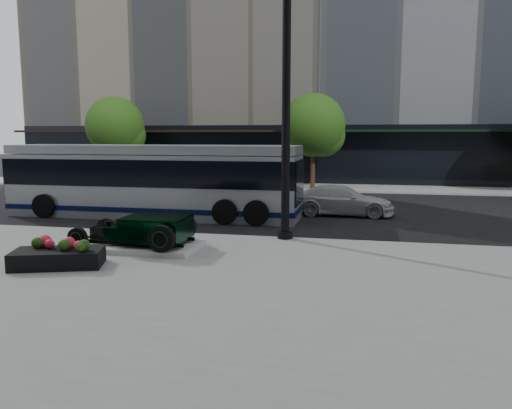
% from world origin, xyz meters
% --- Properties ---
extents(ground, '(120.00, 120.00, 0.00)m').
position_xyz_m(ground, '(0.00, 0.00, 0.00)').
color(ground, black).
rests_on(ground, ground).
extents(sidewalk_near, '(70.00, 17.00, 0.12)m').
position_xyz_m(sidewalk_near, '(0.00, -10.50, 0.06)').
color(sidewalk_near, gray).
rests_on(sidewalk_near, ground).
extents(sidewalk_far, '(70.00, 4.00, 0.12)m').
position_xyz_m(sidewalk_far, '(0.00, 14.00, 0.06)').
color(sidewalk_far, gray).
rests_on(sidewalk_far, ground).
extents(street_trees, '(29.80, 3.80, 5.70)m').
position_xyz_m(street_trees, '(1.15, 13.07, 3.77)').
color(street_trees, black).
rests_on(street_trees, sidewalk_far).
extents(display_plinth, '(3.40, 1.80, 0.15)m').
position_xyz_m(display_plinth, '(-2.18, -4.49, 0.20)').
color(display_plinth, silver).
rests_on(display_plinth, sidewalk_near).
extents(hot_rod, '(3.22, 2.00, 0.81)m').
position_xyz_m(hot_rod, '(-1.84, -4.49, 0.70)').
color(hot_rod, black).
rests_on(hot_rod, display_plinth).
extents(info_plaque, '(0.45, 0.37, 0.31)m').
position_xyz_m(info_plaque, '(-3.71, -5.87, 0.24)').
color(info_plaque, silver).
rests_on(info_plaque, sidewalk_near).
extents(lamppost, '(0.47, 0.47, 8.62)m').
position_xyz_m(lamppost, '(1.67, -2.20, 4.10)').
color(lamppost, black).
rests_on(lamppost, sidewalk_near).
extents(flower_planter, '(2.35, 1.69, 0.69)m').
position_xyz_m(flower_planter, '(-3.27, -6.73, 0.37)').
color(flower_planter, black).
rests_on(flower_planter, sidewalk_near).
extents(transit_bus, '(12.12, 2.88, 2.92)m').
position_xyz_m(transit_bus, '(-4.39, 1.66, 1.49)').
color(transit_bus, '#A2A7AB').
rests_on(transit_bus, ground).
extents(white_sedan, '(4.27, 1.77, 1.23)m').
position_xyz_m(white_sedan, '(3.16, 3.59, 0.62)').
color(white_sedan, silver).
rests_on(white_sedan, ground).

